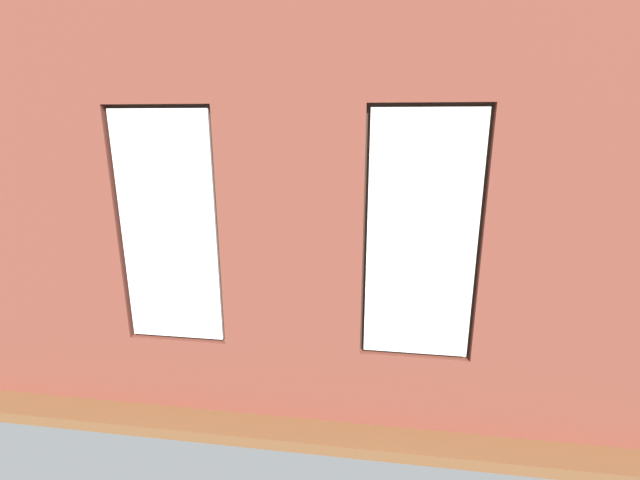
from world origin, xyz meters
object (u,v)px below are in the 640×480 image
at_px(remote_gray, 308,262).
at_px(potted_plant_corner_near_left, 486,218).
at_px(papasan_chair, 351,235).
at_px(potted_plant_mid_room_small, 396,249).
at_px(coffee_table, 308,266).
at_px(potted_plant_between_couches, 363,297).
at_px(couch_by_window, 223,337).
at_px(potted_plant_foreground_right, 216,217).
at_px(couch_left, 511,284).
at_px(tv_flatscreen, 150,224).
at_px(cup_ceramic, 280,261).
at_px(candle_jar, 298,258).
at_px(potted_plant_near_tv, 154,246).
at_px(remote_silver, 334,260).
at_px(table_plant_small, 314,258).
at_px(media_console, 154,264).

relative_size(remote_gray, potted_plant_corner_near_left, 0.13).
distance_m(papasan_chair, potted_plant_corner_near_left, 2.59).
xyz_separation_m(potted_plant_corner_near_left, potted_plant_mid_room_small, (1.73, 1.50, -0.23)).
distance_m(coffee_table, potted_plant_between_couches, 2.46).
relative_size(potted_plant_corner_near_left, potted_plant_mid_room_small, 1.68).
height_order(remote_gray, potted_plant_corner_near_left, potted_plant_corner_near_left).
distance_m(couch_by_window, potted_plant_foreground_right, 4.74).
distance_m(couch_left, tv_flatscreen, 5.55).
bearing_deg(potted_plant_foreground_right, cup_ceramic, 129.77).
relative_size(papasan_chair, potted_plant_between_couches, 0.78).
distance_m(candle_jar, potted_plant_near_tv, 2.12).
xyz_separation_m(remote_silver, tv_flatscreen, (2.96, 0.07, 0.50)).
relative_size(table_plant_small, media_console, 0.23).
distance_m(couch_by_window, potted_plant_corner_near_left, 5.74).
bearing_deg(couch_left, potted_plant_mid_room_small, -114.61).
bearing_deg(papasan_chair, remote_gray, 72.93).
bearing_deg(potted_plant_between_couches, potted_plant_foreground_right, -53.61).
bearing_deg(remote_gray, cup_ceramic, -157.15).
bearing_deg(remote_gray, remote_silver, 26.98).
xyz_separation_m(papasan_chair, potted_plant_between_couches, (-0.38, 3.99, 0.42)).
height_order(table_plant_small, papasan_chair, papasan_chair).
bearing_deg(potted_plant_foreground_right, tv_flatscreen, 81.64).
distance_m(media_console, papasan_chair, 3.56).
height_order(couch_left, remote_gray, couch_left).
bearing_deg(couch_left, candle_jar, -91.30).
bearing_deg(papasan_chair, coffee_table, 72.93).
xyz_separation_m(remote_silver, remote_gray, (0.38, 0.14, 0.00)).
relative_size(potted_plant_foreground_right, potted_plant_mid_room_small, 1.28).
xyz_separation_m(couch_by_window, cup_ceramic, (-0.12, -2.15, 0.15)).
bearing_deg(potted_plant_between_couches, potted_plant_mid_room_small, -98.33).
height_order(coffee_table, tv_flatscreen, tv_flatscreen).
distance_m(cup_ceramic, table_plant_small, 0.53).
distance_m(candle_jar, potted_plant_mid_room_small, 1.62).
height_order(candle_jar, potted_plant_mid_room_small, potted_plant_mid_room_small).
bearing_deg(table_plant_small, media_console, -4.14).
distance_m(remote_silver, remote_gray, 0.41).
height_order(remote_gray, potted_plant_mid_room_small, potted_plant_mid_room_small).
height_order(coffee_table, remote_silver, remote_silver).
xyz_separation_m(potted_plant_between_couches, potted_plant_mid_room_small, (-0.42, -2.90, -0.33)).
distance_m(cup_ceramic, potted_plant_near_tv, 1.81).
bearing_deg(couch_by_window, potted_plant_foreground_right, -68.31).
relative_size(couch_left, candle_jar, 20.41).
bearing_deg(candle_jar, couch_left, 174.17).
relative_size(papasan_chair, potted_plant_near_tv, 0.79).
xyz_separation_m(candle_jar, potted_plant_corner_near_left, (-3.25, -2.06, 0.28)).
xyz_separation_m(couch_by_window, remote_silver, (-0.92, -2.42, 0.11)).
bearing_deg(papasan_chair, media_console, 28.46).
height_order(couch_left, tv_flatscreen, tv_flatscreen).
height_order(papasan_chair, potted_plant_near_tv, potted_plant_near_tv).
xyz_separation_m(tv_flatscreen, papasan_chair, (-3.12, -1.69, -0.51)).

